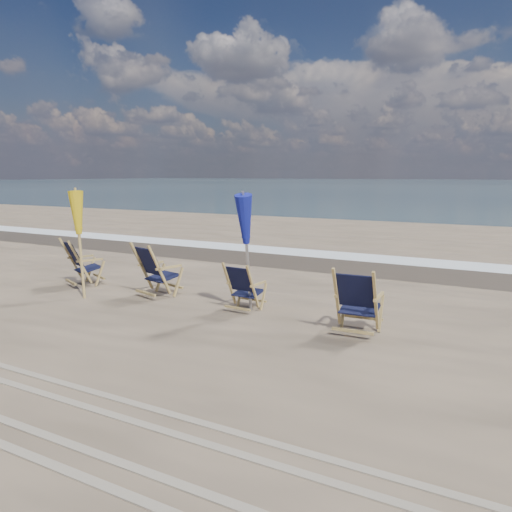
# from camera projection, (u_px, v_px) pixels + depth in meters

# --- Properties ---
(ocean) EXTENTS (400.00, 400.00, 0.00)m
(ocean) POSITION_uv_depth(u_px,v_px,m) (510.00, 185.00, 118.48)
(ocean) COLOR #38535D
(ocean) RESTS_ON ground
(surf_foam) EXTENTS (200.00, 1.40, 0.01)m
(surf_foam) POSITION_uv_depth(u_px,v_px,m) (354.00, 257.00, 14.85)
(surf_foam) COLOR silver
(surf_foam) RESTS_ON ground
(wet_sand_strip) EXTENTS (200.00, 2.60, 0.00)m
(wet_sand_strip) POSITION_uv_depth(u_px,v_px,m) (337.00, 264.00, 13.56)
(wet_sand_strip) COLOR #42362A
(wet_sand_strip) RESTS_ON ground
(tire_tracks) EXTENTS (80.00, 1.30, 0.01)m
(tire_tracks) POSITION_uv_depth(u_px,v_px,m) (28.00, 407.00, 5.24)
(tire_tracks) COLOR gray
(tire_tracks) RESTS_ON ground
(beach_chair_0) EXTENTS (0.92, 0.97, 1.05)m
(beach_chair_0) POSITION_uv_depth(u_px,v_px,m) (80.00, 264.00, 10.65)
(beach_chair_0) COLOR black
(beach_chair_0) RESTS_ON ground
(beach_chair_1) EXTENTS (0.89, 0.95, 1.10)m
(beach_chair_1) POSITION_uv_depth(u_px,v_px,m) (160.00, 272.00, 9.65)
(beach_chair_1) COLOR black
(beach_chair_1) RESTS_ON ground
(beach_chair_2) EXTENTS (0.62, 0.68, 0.90)m
(beach_chair_2) POSITION_uv_depth(u_px,v_px,m) (253.00, 289.00, 8.70)
(beach_chair_2) COLOR black
(beach_chair_2) RESTS_ON ground
(beach_chair_3) EXTENTS (0.72, 0.80, 1.06)m
(beach_chair_3) POSITION_uv_depth(u_px,v_px,m) (375.00, 304.00, 7.38)
(beach_chair_3) COLOR black
(beach_chair_3) RESTS_ON ground
(umbrella_yellow) EXTENTS (0.30, 0.30, 2.10)m
(umbrella_yellow) POSITION_uv_depth(u_px,v_px,m) (79.00, 218.00, 9.76)
(umbrella_yellow) COLOR tan
(umbrella_yellow) RESTS_ON ground
(umbrella_blue) EXTENTS (0.30, 0.30, 2.12)m
(umbrella_blue) POSITION_uv_depth(u_px,v_px,m) (247.00, 223.00, 8.54)
(umbrella_blue) COLOR #A5A5AD
(umbrella_blue) RESTS_ON ground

